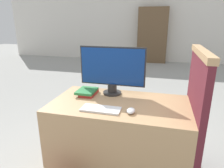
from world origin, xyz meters
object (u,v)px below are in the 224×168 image
object	(u,v)px
mouse	(131,111)
book_stack	(88,92)
monitor	(112,70)
keyboard	(101,109)

from	to	relation	value
mouse	book_stack	world-z (taller)	book_stack
monitor	mouse	xyz separation A→B (m)	(0.26, -0.40, -0.24)
monitor	keyboard	bearing A→B (deg)	-89.38
monitor	book_stack	size ratio (longest dim) A/B	2.79
monitor	mouse	size ratio (longest dim) A/B	6.11
keyboard	book_stack	distance (m)	0.40
monitor	mouse	distance (m)	0.53
mouse	monitor	bearing A→B (deg)	122.96
mouse	book_stack	size ratio (longest dim) A/B	0.46
mouse	book_stack	xyz separation A→B (m)	(-0.50, 0.32, 0.01)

